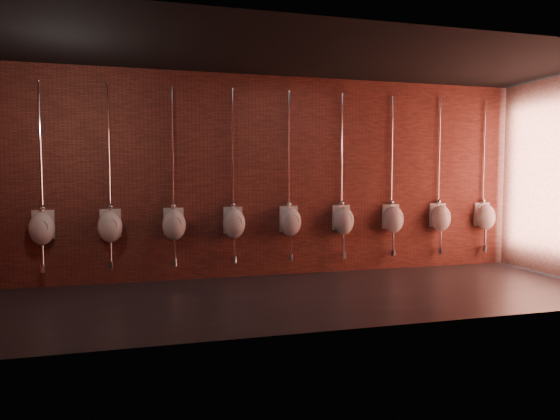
% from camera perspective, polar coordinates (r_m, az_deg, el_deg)
% --- Properties ---
extents(ground, '(8.50, 8.50, 0.00)m').
position_cam_1_polar(ground, '(6.82, 3.50, -9.74)').
color(ground, black).
rests_on(ground, ground).
extents(room_shell, '(8.54, 3.04, 3.22)m').
position_cam_1_polar(room_shell, '(6.64, 3.58, 7.38)').
color(room_shell, black).
rests_on(room_shell, ground).
extents(urinal_0, '(0.36, 0.32, 2.71)m').
position_cam_1_polar(urinal_0, '(7.81, -25.56, -1.78)').
color(urinal_0, silver).
rests_on(urinal_0, ground).
extents(urinal_1, '(0.36, 0.32, 2.71)m').
position_cam_1_polar(urinal_1, '(7.70, -18.84, -1.68)').
color(urinal_1, silver).
rests_on(urinal_1, ground).
extents(urinal_2, '(0.36, 0.32, 2.71)m').
position_cam_1_polar(urinal_2, '(7.70, -12.02, -1.56)').
color(urinal_2, silver).
rests_on(urinal_2, ground).
extents(urinal_3, '(0.36, 0.32, 2.71)m').
position_cam_1_polar(urinal_3, '(7.80, -5.29, -1.41)').
color(urinal_3, silver).
rests_on(urinal_3, ground).
extents(urinal_4, '(0.36, 0.32, 2.71)m').
position_cam_1_polar(urinal_4, '(8.01, 1.18, -1.26)').
color(urinal_4, silver).
rests_on(urinal_4, ground).
extents(urinal_5, '(0.36, 0.32, 2.71)m').
position_cam_1_polar(urinal_5, '(8.32, 7.24, -1.09)').
color(urinal_5, silver).
rests_on(urinal_5, ground).
extents(urinal_6, '(0.36, 0.32, 2.71)m').
position_cam_1_polar(urinal_6, '(8.71, 12.82, -0.93)').
color(urinal_6, silver).
rests_on(urinal_6, ground).
extents(urinal_7, '(0.36, 0.32, 2.71)m').
position_cam_1_polar(urinal_7, '(9.17, 17.87, -0.78)').
color(urinal_7, silver).
rests_on(urinal_7, ground).
extents(urinal_8, '(0.36, 0.32, 2.71)m').
position_cam_1_polar(urinal_8, '(9.70, 22.41, -0.64)').
color(urinal_8, silver).
rests_on(urinal_8, ground).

